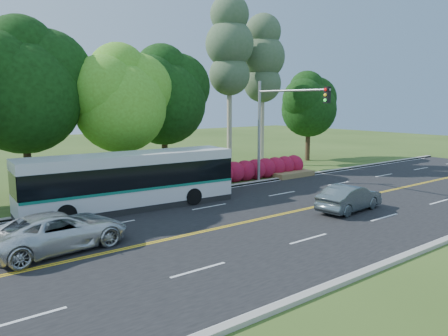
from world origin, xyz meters
TOP-DOWN VIEW (x-y plane):
  - ground at (0.00, 0.00)m, footprint 120.00×120.00m
  - road at (0.00, 0.00)m, footprint 60.00×14.00m
  - curb_north at (0.00, 7.15)m, footprint 60.00×0.30m
  - curb_south at (0.00, -7.15)m, footprint 60.00×0.30m
  - grass_verge at (0.00, 9.00)m, footprint 60.00×4.00m
  - lane_markings at (-0.09, 0.00)m, footprint 57.60×13.82m
  - tree_row at (-5.15, 12.13)m, footprint 44.70×9.10m
  - bougainvillea_hedge at (7.18, 8.15)m, footprint 9.50×2.25m
  - traffic_signal at (6.49, 5.40)m, footprint 0.42×6.10m
  - transit_bus at (-4.04, 5.69)m, footprint 11.37×3.16m
  - sedan at (4.70, -1.65)m, footprint 4.28×1.84m
  - suv at (-9.05, 1.43)m, footprint 5.47×2.98m

SIDE VIEW (x-z plane):
  - ground at x=0.00m, z-range 0.00..0.00m
  - road at x=0.00m, z-range 0.00..0.02m
  - lane_markings at x=-0.09m, z-range 0.02..0.02m
  - grass_verge at x=0.00m, z-range 0.00..0.10m
  - curb_north at x=0.00m, z-range 0.00..0.15m
  - curb_south at x=0.00m, z-range 0.00..0.15m
  - sedan at x=4.70m, z-range 0.02..1.39m
  - bougainvillea_hedge at x=7.18m, z-range -0.03..1.47m
  - suv at x=-9.05m, z-range 0.02..1.48m
  - transit_bus at x=-4.04m, z-range 0.01..2.95m
  - traffic_signal at x=6.49m, z-range 1.17..8.17m
  - tree_row at x=-5.15m, z-range -0.19..13.65m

